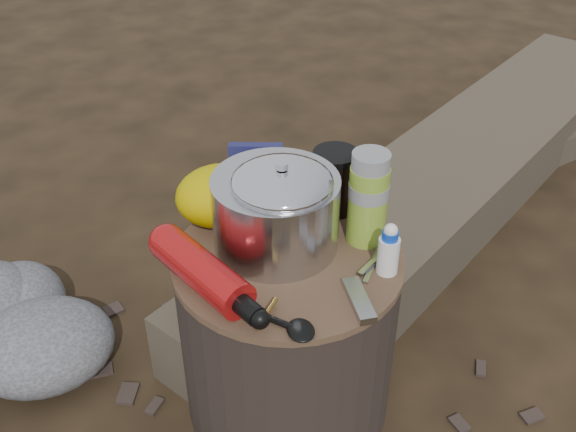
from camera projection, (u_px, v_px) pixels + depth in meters
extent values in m
plane|color=black|center=(288.00, 397.00, 1.45)|extent=(60.00, 60.00, 0.00)
cylinder|color=black|center=(288.00, 332.00, 1.34)|extent=(0.42, 0.42, 0.39)
cube|color=#41382C|center=(459.00, 174.00, 2.03)|extent=(1.91, 1.60, 0.18)
cube|color=#41382C|center=(459.00, 169.00, 2.13)|extent=(1.18, 0.58, 0.10)
cylinder|color=#B7B8BF|center=(276.00, 213.00, 1.22)|extent=(0.23, 0.23, 0.14)
cylinder|color=silver|center=(282.00, 210.00, 1.19)|extent=(0.18, 0.18, 0.18)
cylinder|color=#7FA42D|center=(368.00, 198.00, 1.22)|extent=(0.07, 0.07, 0.18)
cylinder|color=black|center=(335.00, 181.00, 1.32)|extent=(0.08, 0.08, 0.13)
ellipsoid|color=#B9A200|center=(221.00, 196.00, 1.28)|extent=(0.17, 0.14, 0.12)
cube|color=#18184A|center=(256.00, 176.00, 1.32)|extent=(0.11, 0.05, 0.13)
cube|color=#A6A6AA|center=(359.00, 300.00, 1.12)|extent=(0.03, 0.10, 0.01)
cylinder|color=white|center=(389.00, 251.00, 1.17)|extent=(0.04, 0.04, 0.09)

